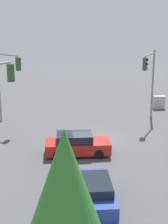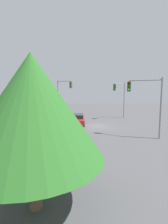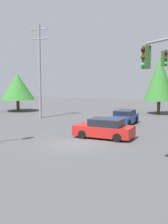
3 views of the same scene
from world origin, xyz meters
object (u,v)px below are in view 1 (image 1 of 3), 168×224
Objects in this scene: sedan_red at (77,144)px; sedan_blue at (94,192)px; traffic_signal_aux at (150,74)px; electrical_cabinet at (159,102)px; traffic_signal_main at (6,76)px.

sedan_red is 6.49m from sedan_blue.
electrical_cabinet is at bearing -179.72° from traffic_signal_aux.
sedan_red is 9.72m from traffic_signal_main.
traffic_signal_aux is (-6.31, -13.83, 3.52)m from sedan_blue.
sedan_blue is at bearing 4.07° from sedan_red.
traffic_signal_aux is 5.80m from electrical_cabinet.
electrical_cabinet is at bearing 141.87° from sedan_red.
traffic_signal_main is at bearing 16.10° from electrical_cabinet.
traffic_signal_main is 15.40m from electrical_cabinet.
traffic_signal_aux reaches higher than sedan_blue.
sedan_blue is 19.79m from electrical_cabinet.
traffic_signal_main is (5.90, -13.72, 3.54)m from sedan_blue.
traffic_signal_main is 1.01× the size of traffic_signal_aux.
sedan_red is 0.69× the size of traffic_signal_main.
sedan_blue is 0.68× the size of traffic_signal_main.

